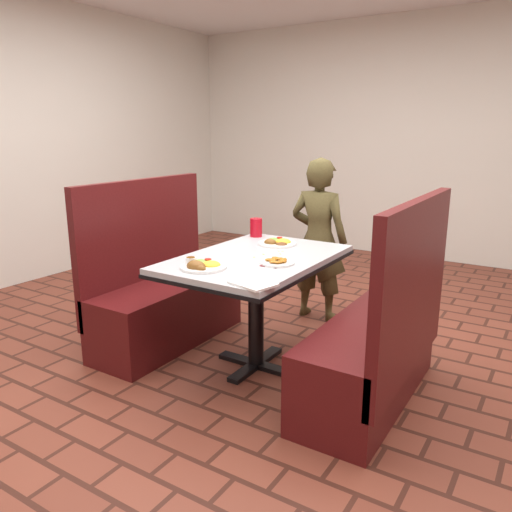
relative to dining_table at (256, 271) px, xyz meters
name	(u,v)px	position (x,y,z in m)	size (l,w,h in m)	color
room	(256,57)	(0.00, 0.00, 1.26)	(7.00, 7.04, 2.82)	brown
dining_table	(256,271)	(0.00, 0.00, 0.00)	(0.81, 1.21, 0.75)	silver
booth_bench_left	(163,298)	(-0.80, 0.00, -0.32)	(0.47, 1.20, 1.17)	#541314
booth_bench_right	(376,347)	(0.80, 0.00, -0.32)	(0.47, 1.20, 1.17)	#541314
diner_person	(319,240)	(-0.06, 1.04, 0.00)	(0.48, 0.31, 1.31)	brown
near_dinner_plate	(202,263)	(-0.11, -0.40, 0.12)	(0.26, 0.26, 0.08)	white
far_dinner_plate	(278,241)	(-0.04, 0.35, 0.12)	(0.26, 0.26, 0.07)	white
plantain_plate	(277,262)	(0.21, -0.09, 0.11)	(0.20, 0.20, 0.03)	white
maroon_napkin	(272,265)	(0.20, -0.14, 0.10)	(0.11, 0.11, 0.00)	#5B0D13
spoon_utensil	(275,266)	(0.22, -0.15, 0.10)	(0.01, 0.12, 0.00)	silver
red_tumbler	(256,227)	(-0.31, 0.50, 0.16)	(0.09, 0.09, 0.13)	red
paper_napkin	(253,284)	(0.31, -0.51, 0.10)	(0.22, 0.16, 0.01)	white
knife_utensil	(211,265)	(-0.09, -0.35, 0.10)	(0.01, 0.15, 0.00)	#BBBBBF
fork_utensil	(204,266)	(-0.11, -0.39, 0.11)	(0.01, 0.14, 0.00)	silver
lettuce_shreds	(266,255)	(0.04, 0.06, 0.10)	(0.28, 0.32, 0.00)	#88CE52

